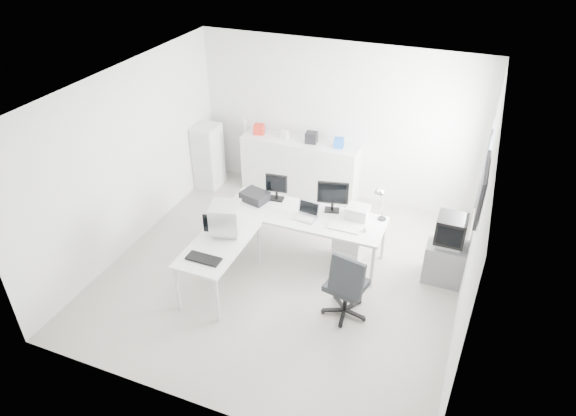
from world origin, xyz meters
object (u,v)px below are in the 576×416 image
at_px(main_desk, 304,235).
at_px(crt_monitor, 226,220).
at_px(side_desk, 220,264).
at_px(inkjet_printer, 255,196).
at_px(tv_cabinet, 444,262).
at_px(drawer_pedestal, 349,247).
at_px(sideboard, 300,168).
at_px(lcd_monitor_large, 333,197).
at_px(filing_cabinet, 208,156).
at_px(laser_printer, 358,212).
at_px(crt_tv, 451,232).
at_px(laptop, 305,212).
at_px(office_chair, 347,282).
at_px(lcd_monitor_small, 276,187).

relative_size(main_desk, crt_monitor, 5.47).
relative_size(side_desk, inkjet_printer, 3.53).
height_order(crt_monitor, tv_cabinet, crt_monitor).
distance_m(drawer_pedestal, tv_cabinet, 1.38).
relative_size(side_desk, crt_monitor, 3.19).
bearing_deg(sideboard, lcd_monitor_large, -54.55).
bearing_deg(drawer_pedestal, filing_cabinet, 156.35).
distance_m(inkjet_printer, tv_cabinet, 2.97).
distance_m(main_desk, tv_cabinet, 2.09).
bearing_deg(laser_printer, drawer_pedestal, -104.74).
bearing_deg(tv_cabinet, crt_tv, 0.00).
bearing_deg(laptop, drawer_pedestal, 19.81).
relative_size(laptop, crt_tv, 0.76).
relative_size(main_desk, laptop, 6.31).
relative_size(inkjet_printer, sideboard, 0.19).
xyz_separation_m(laser_printer, tv_cabinet, (1.32, 0.00, -0.54)).
bearing_deg(crt_monitor, sideboard, 71.22).
distance_m(main_desk, crt_monitor, 1.34).
xyz_separation_m(lcd_monitor_large, sideboard, (-1.07, 1.50, -0.46)).
bearing_deg(lcd_monitor_large, sideboard, 112.58).
bearing_deg(crt_tv, tv_cabinet, 0.00).
xyz_separation_m(laptop, sideboard, (-0.77, 1.85, -0.34)).
distance_m(drawer_pedestal, office_chair, 1.10).
relative_size(drawer_pedestal, filing_cabinet, 0.50).
bearing_deg(lcd_monitor_small, laser_printer, -7.38).
distance_m(laptop, crt_monitor, 1.18).
bearing_deg(office_chair, crt_tv, 59.32).
distance_m(office_chair, tv_cabinet, 1.67).
height_order(side_desk, crt_tv, crt_tv).
distance_m(inkjet_printer, sideboard, 1.68).
height_order(tv_cabinet, sideboard, sideboard).
distance_m(drawer_pedestal, crt_monitor, 1.91).
distance_m(inkjet_printer, lcd_monitor_small, 0.36).
distance_m(drawer_pedestal, crt_tv, 1.48).
xyz_separation_m(crt_monitor, office_chair, (1.80, -0.14, -0.43)).
bearing_deg(crt_tv, drawer_pedestal, -172.95).
height_order(main_desk, drawer_pedestal, main_desk).
bearing_deg(inkjet_printer, main_desk, 8.19).
distance_m(main_desk, side_desk, 1.39).
relative_size(inkjet_printer, laptop, 1.04).
xyz_separation_m(side_desk, laser_printer, (1.60, 1.32, 0.46)).
xyz_separation_m(inkjet_printer, laptop, (0.90, -0.20, 0.05)).
bearing_deg(inkjet_printer, laser_printer, 19.19).
distance_m(laptop, office_chair, 1.31).
distance_m(lcd_monitor_small, crt_monitor, 1.14).
height_order(main_desk, crt_monitor, crt_monitor).
relative_size(main_desk, filing_cabinet, 1.99).
xyz_separation_m(lcd_monitor_small, tv_cabinet, (2.62, -0.03, -0.66)).
bearing_deg(laptop, lcd_monitor_small, 156.56).
distance_m(office_chair, crt_tv, 1.68).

